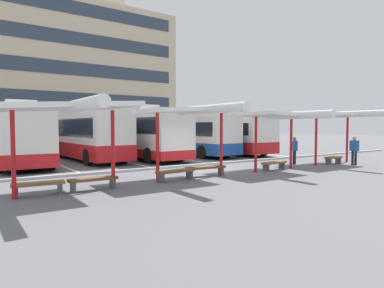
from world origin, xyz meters
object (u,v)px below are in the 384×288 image
bench_0 (38,186)px  coach_bus_4 (220,135)px  coach_bus_3 (180,135)px  bench_4 (274,164)px  coach_bus_1 (82,135)px  waiting_shelter_3 (337,115)px  waiting_shelter_2 (279,116)px  bench_2 (176,173)px  bench_3 (206,169)px  bench_1 (93,181)px  coach_bus_2 (133,133)px  waiting_shelter_0 (69,108)px  coach_bus_0 (19,135)px  waiting_passenger_0 (354,149)px  waiting_passenger_1 (294,149)px  waiting_shelter_1 (195,111)px  bench_5 (334,158)px

bench_0 → coach_bus_4: bearing=32.9°
coach_bus_3 → bench_4: 11.37m
coach_bus_1 → waiting_shelter_3: size_ratio=2.48×
coach_bus_1 → waiting_shelter_2: (6.43, -12.16, 1.11)m
coach_bus_3 → bench_2: coach_bus_3 is taller
coach_bus_3 → bench_3: coach_bus_3 is taller
bench_1 → bench_4: bearing=0.2°
coach_bus_2 → waiting_shelter_0: 13.66m
coach_bus_0 → bench_4: 15.38m
coach_bus_1 → bench_4: size_ratio=6.82×
bench_2 → waiting_passenger_0: 11.80m
bench_2 → waiting_passenger_1: 9.24m
coach_bus_1 → coach_bus_0: bearing=-169.5°
bench_0 → bench_3: (7.16, 0.32, 0.01)m
waiting_passenger_1 → coach_bus_4: bearing=77.4°
bench_3 → waiting_shelter_0: bearing=-173.2°
bench_1 → coach_bus_1: bearing=75.3°
coach_bus_2 → waiting_shelter_2: 11.70m
coach_bus_2 → waiting_passenger_1: 11.59m
waiting_shelter_1 → waiting_passenger_0: waiting_shelter_1 is taller
bench_0 → waiting_shelter_1: 6.78m
bench_4 → bench_0: bearing=179.8°
coach_bus_3 → bench_0: bearing=-138.8°
coach_bus_2 → waiting_shelter_0: (-7.49, -11.38, 1.09)m
coach_bus_3 → bench_5: (3.95, -11.23, -1.27)m
coach_bus_1 → waiting_shelter_2: bearing=-62.1°
waiting_shelter_2 → waiting_passenger_1: 3.94m
waiting_passenger_1 → coach_bus_1: bearing=131.9°
waiting_shelter_2 → waiting_passenger_1: (3.16, 1.47, -1.84)m
coach_bus_1 → waiting_passenger_0: coach_bus_1 is taller
coach_bus_1 → bench_4: coach_bus_1 is taller
waiting_shelter_0 → waiting_passenger_0: (16.18, -0.72, -1.91)m
coach_bus_0 → waiting_shelter_0: coach_bus_0 is taller
coach_bus_4 → waiting_passenger_1: size_ratio=7.21×
waiting_shelter_2 → bench_5: (5.34, 0.25, -2.47)m
coach_bus_2 → waiting_passenger_0: bearing=-54.3°
bench_3 → waiting_shelter_2: waiting_shelter_2 is taller
waiting_shelter_2 → waiting_shelter_3: 5.34m
waiting_shelter_3 → waiting_passenger_0: (0.39, -0.92, -1.99)m
bench_3 → bench_5: same height
coach_bus_4 → waiting_shelter_2: (-5.31, -11.08, 1.22)m
bench_3 → waiting_passenger_0: waiting_passenger_0 is taller
bench_5 → coach_bus_3: bearing=109.4°
bench_3 → bench_4: same height
waiting_passenger_0 → waiting_passenger_1: size_ratio=1.02×
waiting_shelter_1 → waiting_shelter_2: waiting_shelter_1 is taller
coach_bus_2 → waiting_passenger_0: coach_bus_2 is taller
waiting_shelter_3 → bench_0: bearing=179.2°
coach_bus_2 → waiting_shelter_3: size_ratio=2.56×
coach_bus_3 → waiting_shelter_0: (-11.84, -11.59, 1.28)m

